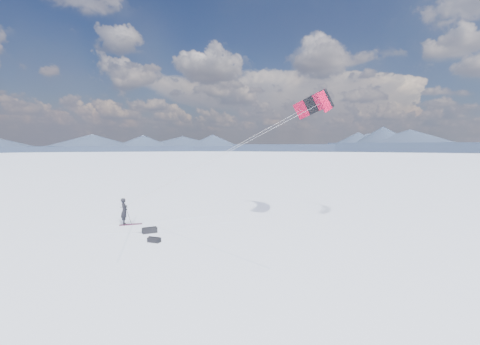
{
  "coord_description": "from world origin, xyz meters",
  "views": [
    {
      "loc": [
        7.07,
        -22.61,
        5.65
      ],
      "look_at": [
        7.63,
        2.65,
        3.68
      ],
      "focal_mm": 26.0,
      "sensor_mm": 36.0,
      "label": 1
    }
  ],
  "objects_px": {
    "tripod": "(126,212)",
    "snowkiter": "(124,224)",
    "snowboard": "(131,224)",
    "gear_bag_b": "(154,240)",
    "gear_bag_a": "(150,230)"
  },
  "relations": [
    {
      "from": "snowboard",
      "to": "gear_bag_a",
      "type": "relative_size",
      "value": 1.55
    },
    {
      "from": "snowkiter",
      "to": "gear_bag_b",
      "type": "distance_m",
      "value": 5.67
    },
    {
      "from": "tripod",
      "to": "snowkiter",
      "type": "bearing_deg",
      "value": 108.05
    },
    {
      "from": "snowboard",
      "to": "gear_bag_b",
      "type": "relative_size",
      "value": 1.92
    },
    {
      "from": "snowboard",
      "to": "gear_bag_b",
      "type": "bearing_deg",
      "value": -78.82
    },
    {
      "from": "gear_bag_a",
      "to": "snowkiter",
      "type": "bearing_deg",
      "value": 108.11
    },
    {
      "from": "tripod",
      "to": "gear_bag_b",
      "type": "height_order",
      "value": "tripod"
    },
    {
      "from": "tripod",
      "to": "gear_bag_a",
      "type": "height_order",
      "value": "tripod"
    },
    {
      "from": "tripod",
      "to": "gear_bag_a",
      "type": "distance_m",
      "value": 3.24
    },
    {
      "from": "snowboard",
      "to": "tripod",
      "type": "bearing_deg",
      "value": -175.77
    },
    {
      "from": "tripod",
      "to": "gear_bag_b",
      "type": "distance_m",
      "value": 5.4
    },
    {
      "from": "snowboard",
      "to": "gear_bag_a",
      "type": "height_order",
      "value": "gear_bag_a"
    },
    {
      "from": "snowkiter",
      "to": "snowboard",
      "type": "bearing_deg",
      "value": -129.32
    },
    {
      "from": "snowkiter",
      "to": "gear_bag_a",
      "type": "bearing_deg",
      "value": -160.67
    },
    {
      "from": "snowkiter",
      "to": "gear_bag_a",
      "type": "relative_size",
      "value": 1.88
    }
  ]
}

